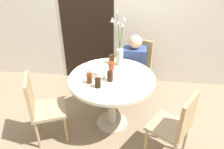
% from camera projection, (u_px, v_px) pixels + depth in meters
% --- Properties ---
extents(ground_plane, '(16.00, 16.00, 0.00)m').
position_uv_depth(ground_plane, '(112.00, 123.00, 3.10)').
color(ground_plane, '#89755B').
extents(wall_back, '(8.00, 0.05, 2.60)m').
position_uv_depth(wall_back, '(121.00, 9.00, 3.48)').
color(wall_back, silver).
rests_on(wall_back, ground_plane).
extents(doorway_panel, '(0.90, 0.01, 2.05)m').
position_uv_depth(doorway_panel, '(87.00, 25.00, 3.65)').
color(doorway_panel, black).
rests_on(doorway_panel, ground_plane).
extents(dining_table, '(1.08, 1.08, 0.77)m').
position_uv_depth(dining_table, '(112.00, 87.00, 2.77)').
color(dining_table, beige).
rests_on(dining_table, ground_plane).
extents(chair_far_back, '(0.52, 0.52, 0.91)m').
position_uv_depth(chair_far_back, '(138.00, 65.00, 3.51)').
color(chair_far_back, '#9E896B').
rests_on(chair_far_back, ground_plane).
extents(chair_near_front, '(0.52, 0.52, 0.91)m').
position_uv_depth(chair_near_front, '(41.00, 105.00, 2.63)').
color(chair_near_front, '#9E896B').
rests_on(chair_near_front, ground_plane).
extents(chair_left_flank, '(0.55, 0.55, 0.91)m').
position_uv_depth(chair_left_flank, '(176.00, 124.00, 2.36)').
color(chair_left_flank, '#9E896B').
rests_on(chair_left_flank, ground_plane).
extents(birthday_cake, '(0.25, 0.25, 0.13)m').
position_uv_depth(birthday_cake, '(99.00, 71.00, 2.74)').
color(birthday_cake, white).
rests_on(birthday_cake, dining_table).
extents(flower_vase, '(0.18, 0.19, 0.76)m').
position_uv_depth(flower_vase, '(120.00, 47.00, 2.85)').
color(flower_vase, silver).
rests_on(flower_vase, dining_table).
extents(side_plate, '(0.19, 0.19, 0.01)m').
position_uv_depth(side_plate, '(144.00, 82.00, 2.59)').
color(side_plate, white).
rests_on(side_plate, dining_table).
extents(drink_glass_0, '(0.07, 0.07, 0.11)m').
position_uv_depth(drink_glass_0, '(98.00, 83.00, 2.49)').
color(drink_glass_0, black).
rests_on(drink_glass_0, dining_table).
extents(drink_glass_1, '(0.07, 0.07, 0.12)m').
position_uv_depth(drink_glass_1, '(89.00, 79.00, 2.57)').
color(drink_glass_1, '#51280F').
rests_on(drink_glass_1, dining_table).
extents(drink_glass_2, '(0.08, 0.08, 0.10)m').
position_uv_depth(drink_glass_2, '(111.00, 66.00, 2.85)').
color(drink_glass_2, maroon).
rests_on(drink_glass_2, dining_table).
extents(drink_glass_3, '(0.07, 0.07, 0.12)m').
position_uv_depth(drink_glass_3, '(112.00, 59.00, 3.01)').
color(drink_glass_3, '#51280F').
rests_on(drink_glass_3, dining_table).
extents(drink_glass_4, '(0.07, 0.07, 0.13)m').
position_uv_depth(drink_glass_4, '(110.00, 76.00, 2.60)').
color(drink_glass_4, '#33190C').
rests_on(drink_glass_4, dining_table).
extents(person_boy, '(0.34, 0.24, 1.07)m').
position_uv_depth(person_boy, '(134.00, 70.00, 3.39)').
color(person_boy, '#383333').
rests_on(person_boy, ground_plane).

